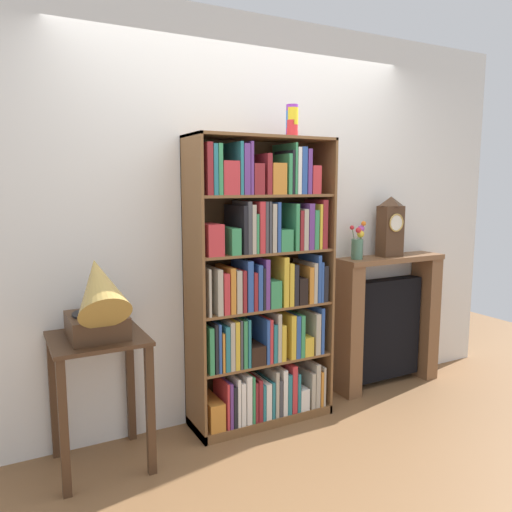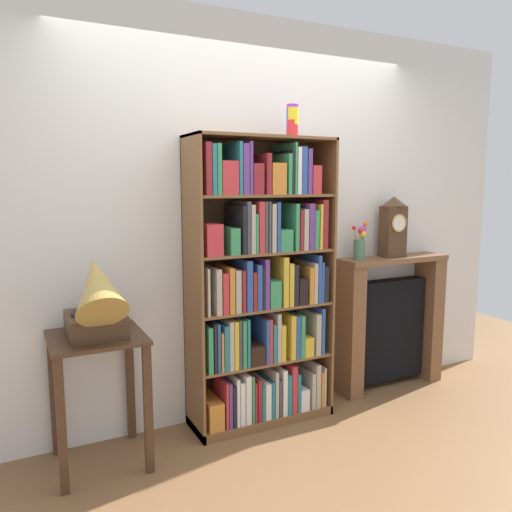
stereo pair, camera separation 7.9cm
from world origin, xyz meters
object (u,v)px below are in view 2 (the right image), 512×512
Objects in this scene: cup_stack at (292,121)px; gramophone at (97,299)px; mantel_clock at (393,227)px; flower_vase at (360,244)px; side_table_left at (98,370)px; fireplace_mantel at (389,322)px; bookshelf at (261,293)px.

gramophone is (-1.28, -0.12, -1.02)m from cup_stack.
mantel_clock is 0.33m from flower_vase.
flower_vase is at bearing 8.68° from cup_stack.
flower_vase is (-0.31, 0.01, -0.12)m from mantel_clock.
side_table_left is 0.73× the size of fireplace_mantel.
bookshelf reaches higher than gramophone.
fireplace_mantel reaches higher than side_table_left.
cup_stack is 1.93m from side_table_left.
cup_stack is 1.64m from gramophone.
cup_stack reaches higher than flower_vase.
bookshelf is 1.23m from mantel_clock.
bookshelf reaches higher than flower_vase.
mantel_clock reaches higher than flower_vase.
side_table_left is at bearing -176.80° from mantel_clock.
flower_vase is (1.93, 0.21, 0.17)m from gramophone.
cup_stack is 1.21m from mantel_clock.
bookshelf is 1.24m from fireplace_mantel.
side_table_left is at bearing -176.10° from flower_vase.
flower_vase is at bearing 6.36° from gramophone.
fireplace_mantel is 3.70× the size of flower_vase.
cup_stack is 0.44× the size of mantel_clock.
cup_stack reaches higher than side_table_left.
mantel_clock is 1.64× the size of flower_vase.
fireplace_mantel is 2.26× the size of mantel_clock.
flower_vase reaches higher than gramophone.
side_table_left is at bearing -178.56° from cup_stack.
mantel_clock reaches higher than side_table_left.
bookshelf is at bearing -176.01° from fireplace_mantel.
bookshelf is at bearing 3.37° from side_table_left.
fireplace_mantel is at bearing 6.63° from cup_stack.
bookshelf is 6.74× the size of flower_vase.
bookshelf is at bearing -175.44° from flower_vase.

